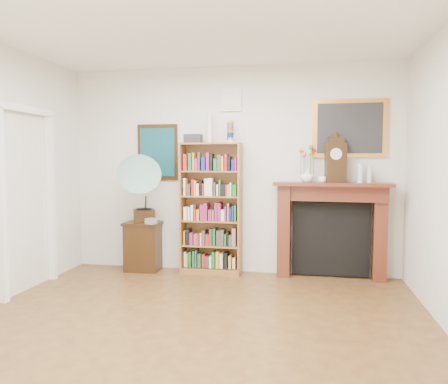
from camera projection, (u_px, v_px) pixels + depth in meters
name	position (u px, v px, depth m)	size (l,w,h in m)	color
room	(181.00, 178.00, 3.52)	(4.51, 5.01, 2.81)	#4B2D16
door_casing	(28.00, 184.00, 5.11)	(0.08, 1.02, 2.17)	white
teal_poster	(158.00, 152.00, 6.12)	(0.58, 0.04, 0.78)	black
small_picture	(231.00, 100.00, 5.88)	(0.26, 0.04, 0.30)	white
gilt_painting	(350.00, 128.00, 5.63)	(0.95, 0.04, 0.75)	orange
bookshelf	(211.00, 201.00, 5.89)	(0.82, 0.30, 2.04)	brown
side_cabinet	(143.00, 246.00, 6.08)	(0.50, 0.36, 0.68)	black
fireplace	(331.00, 221.00, 5.67)	(1.50, 0.44, 1.26)	#4F2112
gramophone	(139.00, 185.00, 5.87)	(0.81, 0.88, 0.94)	black
cd_stack	(151.00, 221.00, 5.87)	(0.12, 0.12, 0.08)	#A5A6B0
mantel_clock	(336.00, 161.00, 5.55)	(0.27, 0.19, 0.58)	black
flower_vase	(307.00, 175.00, 5.65)	(0.17, 0.17, 0.17)	white
teacup	(322.00, 180.00, 5.52)	(0.10, 0.10, 0.08)	white
bottle_left	(360.00, 173.00, 5.50)	(0.07, 0.07, 0.24)	silver
bottle_right	(369.00, 175.00, 5.52)	(0.06, 0.06, 0.20)	silver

